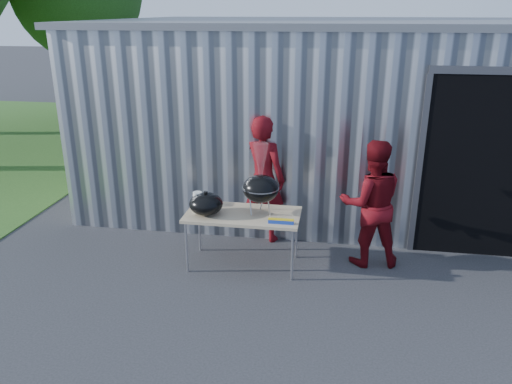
% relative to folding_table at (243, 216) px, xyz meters
% --- Properties ---
extents(ground, '(80.00, 80.00, 0.00)m').
position_rel_folding_table_xyz_m(ground, '(0.24, -0.85, -0.71)').
color(ground, '#2B2B2E').
extents(building, '(8.20, 6.20, 3.10)m').
position_rel_folding_table_xyz_m(building, '(1.15, 3.74, 0.83)').
color(building, silver).
rests_on(building, ground).
extents(folding_table, '(1.50, 0.75, 0.75)m').
position_rel_folding_table_xyz_m(folding_table, '(0.00, 0.00, 0.00)').
color(folding_table, tan).
rests_on(folding_table, ground).
extents(kettle_grill, '(0.48, 0.48, 0.95)m').
position_rel_folding_table_xyz_m(kettle_grill, '(0.23, 0.04, 0.45)').
color(kettle_grill, black).
rests_on(kettle_grill, folding_table).
extents(grill_lid, '(0.44, 0.44, 0.32)m').
position_rel_folding_table_xyz_m(grill_lid, '(-0.47, -0.10, 0.18)').
color(grill_lid, black).
rests_on(grill_lid, folding_table).
extents(paper_towels, '(0.12, 0.12, 0.28)m').
position_rel_folding_table_xyz_m(paper_towels, '(-0.59, -0.05, 0.18)').
color(paper_towels, white).
rests_on(paper_towels, folding_table).
extents(white_tub, '(0.20, 0.15, 0.10)m').
position_rel_folding_table_xyz_m(white_tub, '(-0.55, 0.24, 0.09)').
color(white_tub, white).
rests_on(white_tub, folding_table).
extents(foil_box, '(0.32, 0.05, 0.06)m').
position_rel_folding_table_xyz_m(foil_box, '(0.53, -0.25, 0.07)').
color(foil_box, '#1938A5').
rests_on(foil_box, folding_table).
extents(person_cook, '(0.80, 0.66, 1.89)m').
position_rel_folding_table_xyz_m(person_cook, '(0.13, 0.89, 0.23)').
color(person_cook, '#5B090F').
rests_on(person_cook, ground).
extents(person_bystander, '(0.93, 0.78, 1.72)m').
position_rel_folding_table_xyz_m(person_bystander, '(1.66, 0.34, 0.15)').
color(person_bystander, '#5B090F').
rests_on(person_bystander, ground).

